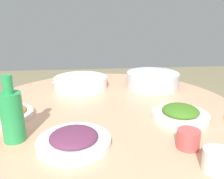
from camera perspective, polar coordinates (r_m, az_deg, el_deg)
name	(u,v)px	position (r m, az deg, el deg)	size (l,w,h in m)	color
round_dining_table	(106,132)	(1.11, -1.39, -10.45)	(1.20, 1.20, 0.73)	#99999E
rice_bowl	(152,80)	(1.32, 10.07, 2.45)	(0.30, 0.30, 0.09)	#B2B5BA
soup_bowl	(81,83)	(1.31, -7.81, 1.69)	(0.30, 0.30, 0.06)	white
dish_eggplant	(74,140)	(0.75, -9.49, -12.24)	(0.24, 0.24, 0.05)	white
dish_greens	(180,113)	(0.95, 16.68, -5.75)	(0.22, 0.22, 0.05)	silver
dish_tofu_braise	(5,113)	(1.02, -25.14, -5.42)	(0.22, 0.22, 0.04)	silver
green_bottle	(12,115)	(0.80, -23.67, -5.87)	(0.07, 0.07, 0.22)	#248D46
tea_cup_far	(216,160)	(0.68, 24.63, -15.81)	(0.07, 0.07, 0.06)	silver
tea_cup_side	(188,139)	(0.76, 18.50, -11.62)	(0.07, 0.07, 0.06)	#C94744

